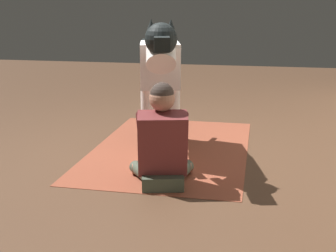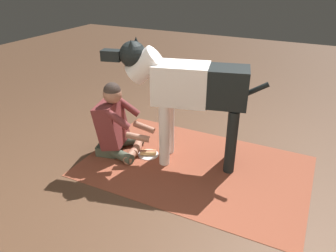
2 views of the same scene
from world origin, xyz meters
name	(u,v)px [view 2 (image 2 of 2)]	position (x,y,z in m)	size (l,w,h in m)	color
ground_plane	(192,158)	(0.00, 0.00, 0.00)	(14.20, 14.20, 0.00)	brown
area_rug	(195,166)	(-0.10, 0.14, 0.00)	(2.41, 1.59, 0.01)	brown
person_sitting_on_floor	(116,125)	(0.86, 0.26, 0.36)	(0.71, 0.58, 0.87)	#465141
large_dog	(187,88)	(0.06, 0.06, 0.87)	(1.69, 0.60, 1.36)	white
hot_dog_on_plate	(148,153)	(0.49, 0.17, 0.03)	(0.24, 0.24, 0.06)	white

